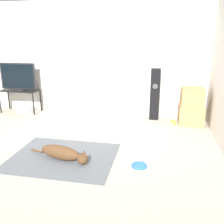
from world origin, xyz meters
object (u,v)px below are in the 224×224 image
object	(u,v)px
tennis_ball_by_boxes	(172,121)
floor_speaker	(155,94)
tennis_ball_near_speaker	(175,123)
game_console	(26,110)
tv_stand	(20,93)
tv	(18,77)
cardboard_box_upper	(192,97)
dog	(63,153)
cardboard_box_lower	(191,115)
frisbee	(139,166)

from	to	relation	value
tennis_ball_by_boxes	floor_speaker	bearing A→B (deg)	157.56
tennis_ball_near_speaker	game_console	size ratio (longest dim) A/B	0.18
tv_stand	tennis_ball_near_speaker	distance (m)	3.70
tv	game_console	world-z (taller)	tv
cardboard_box_upper	tennis_ball_by_boxes	distance (m)	0.67
tv	tennis_ball_near_speaker	distance (m)	3.77
tennis_ball_near_speaker	dog	bearing A→B (deg)	-131.00
cardboard_box_upper	tennis_ball_by_boxes	size ratio (longest dim) A/B	6.78
tennis_ball_near_speaker	floor_speaker	bearing A→B (deg)	146.86
tennis_ball_near_speaker	game_console	world-z (taller)	game_console
cardboard_box_upper	tv	world-z (taller)	tv
floor_speaker	cardboard_box_lower	bearing A→B (deg)	-16.24
cardboard_box_lower	game_console	bearing A→B (deg)	177.65
tennis_ball_by_boxes	game_console	world-z (taller)	game_console
floor_speaker	tv_stand	bearing A→B (deg)	-178.82
dog	tennis_ball_by_boxes	world-z (taller)	dog
dog	frisbee	xyz separation A→B (m)	(1.13, 0.04, -0.10)
cardboard_box_lower	tennis_ball_by_boxes	world-z (taller)	cardboard_box_lower
cardboard_box_lower	frisbee	bearing A→B (deg)	-114.14
cardboard_box_lower	floor_speaker	world-z (taller)	floor_speaker
tv_stand	frisbee	bearing A→B (deg)	-34.87
cardboard_box_upper	tennis_ball_by_boxes	xyz separation A→B (m)	(-0.36, 0.06, -0.57)
frisbee	tv_stand	distance (m)	3.80
frisbee	cardboard_box_upper	size ratio (longest dim) A/B	0.50
cardboard_box_lower	game_console	world-z (taller)	cardboard_box_lower
tv_stand	game_console	xyz separation A→B (m)	(0.12, 0.00, -0.41)
frisbee	cardboard_box_lower	world-z (taller)	cardboard_box_lower
frisbee	tennis_ball_near_speaker	distance (m)	2.02
tv_stand	tennis_ball_near_speaker	bearing A→B (deg)	-3.52
cardboard_box_lower	tennis_ball_by_boxes	bearing A→B (deg)	171.34
dog	cardboard_box_lower	bearing A→B (deg)	45.10
tv_stand	game_console	distance (m)	0.43
tennis_ball_by_boxes	tennis_ball_near_speaker	distance (m)	0.13
tennis_ball_near_speaker	tennis_ball_by_boxes	bearing A→B (deg)	107.62
tv	frisbee	bearing A→B (deg)	-34.91
tennis_ball_by_boxes	tennis_ball_near_speaker	xyz separation A→B (m)	(0.04, -0.12, 0.00)
cardboard_box_upper	tennis_ball_near_speaker	xyz separation A→B (m)	(-0.32, -0.06, -0.57)
game_console	frisbee	bearing A→B (deg)	-35.99
game_console	dog	bearing A→B (deg)	-50.02
cardboard_box_upper	floor_speaker	distance (m)	0.80
tennis_ball_by_boxes	game_console	size ratio (longest dim) A/B	0.18
frisbee	tv	size ratio (longest dim) A/B	0.25
tv	dog	bearing A→B (deg)	-48.20
floor_speaker	tennis_ball_near_speaker	xyz separation A→B (m)	(0.45, -0.29, -0.53)
dog	game_console	xyz separation A→B (m)	(-1.84, 2.19, -0.07)
dog	tv_stand	size ratio (longest dim) A/B	1.08
tv	game_console	size ratio (longest dim) A/B	2.47
dog	cardboard_box_lower	world-z (taller)	cardboard_box_lower
tv_stand	tennis_ball_by_boxes	xyz separation A→B (m)	(3.63, -0.10, -0.43)
tennis_ball_by_boxes	tv_stand	bearing A→B (deg)	178.39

